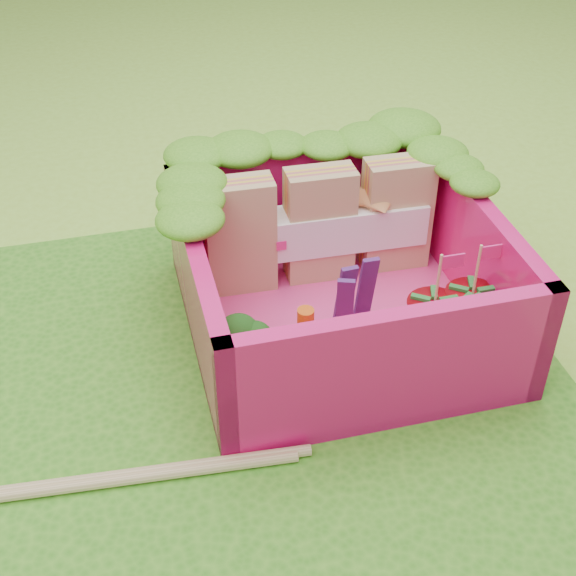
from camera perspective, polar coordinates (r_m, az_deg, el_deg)
The scene contains 12 objects.
ground at distance 3.31m, azimuth -2.68°, elevation -7.45°, with size 14.00×14.00×0.00m, color #95CF3A.
placemat at distance 3.30m, azimuth -2.68°, elevation -7.27°, with size 2.60×2.60×0.03m, color #3D8B1F.
bento_floor at distance 3.58m, azimuth 3.62°, elevation -2.30°, with size 1.30×1.30×0.05m, color #EF3C8C.
bento_box at distance 3.42m, azimuth 3.78°, elevation 0.92°, with size 1.30×1.30×0.55m.
lettuce_ruffle at distance 3.60m, azimuth 1.90°, elevation 9.21°, with size 1.43×0.76×0.11m.
sandwich_stack at distance 3.66m, azimuth 2.36°, elevation 4.49°, with size 1.05×0.20×0.55m.
broccoli at distance 3.13m, azimuth -3.26°, elevation -4.45°, with size 0.31×0.31×0.25m.
carrot_sticks at distance 3.20m, azimuth 0.50°, elevation -4.26°, with size 0.19×0.17×0.27m.
purple_wedges at distance 3.35m, azimuth 4.56°, elevation -0.85°, with size 0.20×0.14×0.38m.
strawberry_left at distance 3.38m, azimuth 10.21°, elevation -2.48°, with size 0.23×0.23×0.47m.
strawberry_right at distance 3.46m, azimuth 12.78°, elevation -1.78°, with size 0.23×0.23×0.47m.
snap_peas at distance 3.51m, azimuth 11.03°, elevation -2.90°, with size 0.60×0.52×0.05m.
Camera 1 is at (-0.43, -2.31, 2.34)m, focal length 50.00 mm.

